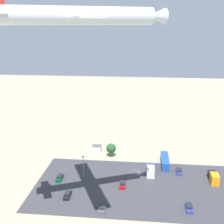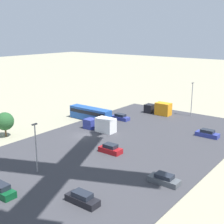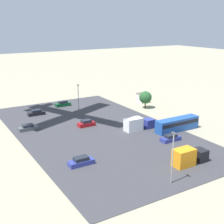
{
  "view_description": "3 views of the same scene",
  "coord_description": "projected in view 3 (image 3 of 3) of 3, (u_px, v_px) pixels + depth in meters",
  "views": [
    {
      "loc": [
        -2.08,
        98.12,
        49.53
      ],
      "look_at": [
        6.1,
        21.81,
        27.73
      ],
      "focal_mm": 50.0,
      "sensor_mm": 36.0,
      "label": 1
    },
    {
      "loc": [
        45.64,
        42.66,
        21.33
      ],
      "look_at": [
        -2.24,
        5.86,
        5.69
      ],
      "focal_mm": 50.0,
      "sensor_mm": 36.0,
      "label": 2
    },
    {
      "loc": [
        -62.65,
        42.88,
        25.29
      ],
      "look_at": [
        -4.45,
        7.86,
        5.49
      ],
      "focal_mm": 50.0,
      "sensor_mm": 36.0,
      "label": 3
    }
  ],
  "objects": [
    {
      "name": "parked_car_5",
      "position": [
        63.0,
        104.0,
        96.15
      ],
      "size": [
        1.77,
        4.65,
        1.65
      ],
      "rotation": [
        0.0,
        0.0,
        3.14
      ],
      "color": "#0C4723",
      "rests_on": "ground"
    },
    {
      "name": "parked_car_0",
      "position": [
        81.0,
        162.0,
        56.77
      ],
      "size": [
        1.89,
        4.74,
        1.55
      ],
      "color": "navy",
      "rests_on": "ground"
    },
    {
      "name": "parked_car_4",
      "position": [
        36.0,
        113.0,
        86.97
      ],
      "size": [
        1.77,
        4.67,
        1.55
      ],
      "color": "black",
      "rests_on": "ground"
    },
    {
      "name": "ground_plane",
      "position": [
        129.0,
        124.0,
        79.84
      ],
      "size": [
        400.0,
        400.0,
        0.0
      ],
      "primitive_type": "plane",
      "color": "gray"
    },
    {
      "name": "tree_near_shed",
      "position": [
        145.0,
        97.0,
        93.5
      ],
      "size": [
        3.76,
        3.76,
        5.2
      ],
      "color": "brown",
      "rests_on": "ground"
    },
    {
      "name": "parked_truck_0",
      "position": [
        138.0,
        124.0,
        75.0
      ],
      "size": [
        2.49,
        7.72,
        3.11
      ],
      "rotation": [
        0.0,
        0.0,
        3.14
      ],
      "color": "navy",
      "rests_on": "ground"
    },
    {
      "name": "parked_car_2",
      "position": [
        86.0,
        123.0,
        77.82
      ],
      "size": [
        1.98,
        4.27,
        1.61
      ],
      "color": "maroon",
      "rests_on": "ground"
    },
    {
      "name": "parked_car_1",
      "position": [
        28.0,
        128.0,
        74.98
      ],
      "size": [
        1.88,
        4.58,
        1.43
      ],
      "color": "#4C5156",
      "rests_on": "ground"
    },
    {
      "name": "parked_truck_1",
      "position": [
        188.0,
        157.0,
        56.76
      ],
      "size": [
        2.47,
        7.19,
        3.23
      ],
      "rotation": [
        0.0,
        0.0,
        3.14
      ],
      "color": "black",
      "rests_on": "ground"
    },
    {
      "name": "bus",
      "position": [
        177.0,
        124.0,
        74.49
      ],
      "size": [
        2.62,
        11.59,
        3.03
      ],
      "color": "#1E4C9E",
      "rests_on": "ground"
    },
    {
      "name": "parked_car_3",
      "position": [
        171.0,
        138.0,
        68.14
      ],
      "size": [
        1.86,
        4.64,
        1.49
      ],
      "rotation": [
        0.0,
        0.0,
        3.14
      ],
      "color": "navy",
      "rests_on": "ground"
    },
    {
      "name": "shed_building",
      "position": [
        142.0,
        98.0,
        100.6
      ],
      "size": [
        3.45,
        2.75,
        2.98
      ],
      "color": "silver",
      "rests_on": "ground"
    },
    {
      "name": "parking_lot_surface",
      "position": [
        96.0,
        130.0,
        75.05
      ],
      "size": [
        63.45,
        35.69,
        0.08
      ],
      "color": "#38383D",
      "rests_on": "ground"
    },
    {
      "name": "light_pole_lot_edge",
      "position": [
        78.0,
        97.0,
        89.74
      ],
      "size": [
        0.9,
        0.28,
        7.84
      ],
      "color": "gray",
      "rests_on": "ground"
    },
    {
      "name": "light_pole_lot_centre",
      "position": [
        173.0,
        156.0,
        49.23
      ],
      "size": [
        0.9,
        0.28,
        8.7
      ],
      "color": "gray",
      "rests_on": "ground"
    }
  ]
}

